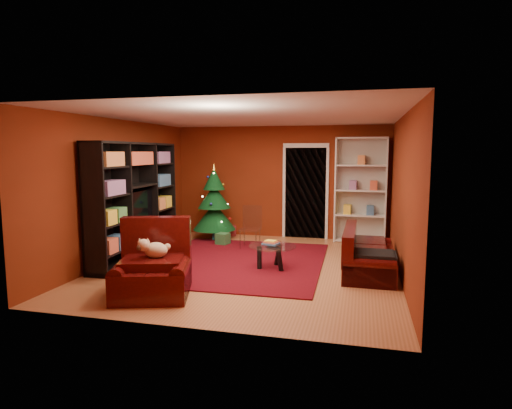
% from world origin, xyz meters
% --- Properties ---
extents(floor, '(5.00, 5.50, 0.05)m').
position_xyz_m(floor, '(0.00, 0.00, -0.03)').
color(floor, '#AB643B').
rests_on(floor, ground).
extents(ceiling, '(5.00, 5.50, 0.05)m').
position_xyz_m(ceiling, '(0.00, 0.00, 2.62)').
color(ceiling, silver).
rests_on(ceiling, wall_back).
extents(wall_back, '(5.00, 0.05, 2.60)m').
position_xyz_m(wall_back, '(0.00, 2.77, 1.30)').
color(wall_back, maroon).
rests_on(wall_back, ground).
extents(wall_left, '(0.05, 5.50, 2.60)m').
position_xyz_m(wall_left, '(-2.52, 0.00, 1.30)').
color(wall_left, maroon).
rests_on(wall_left, ground).
extents(wall_right, '(0.05, 5.50, 2.60)m').
position_xyz_m(wall_right, '(2.52, 0.00, 1.30)').
color(wall_right, maroon).
rests_on(wall_right, ground).
extents(doorway, '(1.06, 0.60, 2.16)m').
position_xyz_m(doorway, '(0.60, 2.73, 1.05)').
color(doorway, black).
rests_on(doorway, floor).
extents(rug, '(3.09, 3.59, 0.02)m').
position_xyz_m(rug, '(-0.28, 0.23, 0.01)').
color(rug, '#5B0811').
rests_on(rug, floor).
extents(media_unit, '(0.54, 2.86, 2.18)m').
position_xyz_m(media_unit, '(-2.27, 0.12, 1.09)').
color(media_unit, black).
rests_on(media_unit, floor).
extents(christmas_tree, '(1.31, 1.31, 1.76)m').
position_xyz_m(christmas_tree, '(-1.43, 2.15, 0.85)').
color(christmas_tree, '#083615').
rests_on(christmas_tree, floor).
extents(gift_box_teal, '(0.35, 0.35, 0.32)m').
position_xyz_m(gift_box_teal, '(-1.25, 2.06, 0.16)').
color(gift_box_teal, '#177889').
rests_on(gift_box_teal, floor).
extents(gift_box_green, '(0.30, 0.30, 0.25)m').
position_xyz_m(gift_box_green, '(-1.03, 1.55, 0.13)').
color(gift_box_green, '#296536').
rests_on(gift_box_green, floor).
extents(gift_box_red, '(0.30, 0.30, 0.23)m').
position_xyz_m(gift_box_red, '(-1.17, 2.59, 0.12)').
color(gift_box_red, maroon).
rests_on(gift_box_red, floor).
extents(white_bookshelf, '(1.12, 0.44, 2.38)m').
position_xyz_m(white_bookshelf, '(1.84, 2.57, 1.16)').
color(white_bookshelf, white).
rests_on(white_bookshelf, floor).
extents(armchair, '(1.37, 1.37, 0.86)m').
position_xyz_m(armchair, '(-0.94, -1.83, 0.43)').
color(armchair, '#320606').
rests_on(armchair, rug).
extents(dog, '(0.47, 0.40, 0.28)m').
position_xyz_m(dog, '(-0.91, -1.76, 0.64)').
color(dog, beige).
rests_on(dog, armchair).
extents(sofa, '(0.82, 1.79, 0.77)m').
position_xyz_m(sofa, '(2.02, 0.09, 0.38)').
color(sofa, '#320606').
rests_on(sofa, rug).
extents(coffee_table, '(0.99, 0.99, 0.51)m').
position_xyz_m(coffee_table, '(0.41, -0.09, 0.21)').
color(coffee_table, gray).
rests_on(coffee_table, rug).
extents(acrylic_chair, '(0.41, 0.45, 0.80)m').
position_xyz_m(acrylic_chair, '(-0.37, 1.36, 0.40)').
color(acrylic_chair, '#66605B').
rests_on(acrylic_chair, rug).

